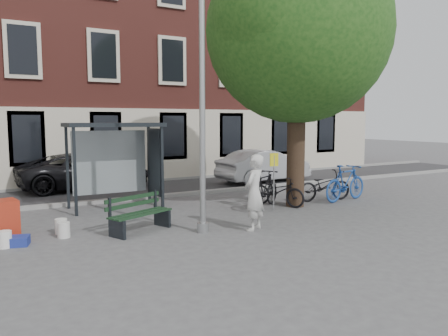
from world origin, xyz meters
name	(u,v)px	position (x,y,z in m)	size (l,w,h in m)	color
ground	(203,232)	(0.00, 0.00, 0.00)	(90.00, 90.00, 0.00)	#4C4C4F
road	(121,191)	(0.00, 7.00, 0.01)	(40.00, 4.00, 0.01)	#28282B
curb_near	(137,198)	(0.00, 5.00, 0.06)	(40.00, 0.25, 0.12)	gray
curb_far	(107,183)	(0.00, 9.00, 0.06)	(40.00, 0.25, 0.12)	gray
building_row	(81,31)	(0.00, 13.00, 7.00)	(30.00, 8.00, 14.00)	brown
lamppost	(202,116)	(0.00, 0.00, 2.78)	(0.28, 0.35, 6.11)	#9EA0A3
tree_right	(301,22)	(4.01, 1.38, 5.62)	(5.76, 5.60, 8.20)	black
bus_shelter	(126,145)	(-0.61, 4.11, 1.92)	(2.85, 1.45, 2.62)	#1E2328
painter	(254,193)	(1.20, -0.41, 0.94)	(0.68, 0.45, 1.87)	silver
bench	(139,215)	(-1.31, 0.84, 0.40)	(1.76, 1.15, 0.87)	#1E2328
bike_a	(324,186)	(5.44, 1.75, 0.51)	(0.68, 1.94, 1.02)	black
bike_b	(346,183)	(6.04, 1.39, 0.62)	(0.58, 2.05, 1.23)	#1B4699
bike_c	(278,191)	(3.55, 1.79, 0.48)	(0.64, 1.83, 0.96)	black
bike_d	(264,189)	(3.01, 1.78, 0.59)	(0.55, 1.96, 1.18)	black
car_dark	(86,171)	(-0.98, 8.40, 0.71)	(2.36, 5.11, 1.42)	black
car_silver	(264,166)	(6.25, 6.47, 0.71)	(1.50, 4.32, 1.42)	#A6A8AE
blue_crate	(15,241)	(-4.03, 0.98, 0.10)	(0.55, 0.40, 0.20)	navy
bucket_a	(64,230)	(-3.01, 1.16, 0.18)	(0.28, 0.28, 0.36)	silver
bucket_b	(5,239)	(-4.23, 0.93, 0.18)	(0.28, 0.28, 0.36)	white
bucket_c	(61,226)	(-3.00, 1.56, 0.18)	(0.28, 0.28, 0.36)	white
notice_sign	(274,170)	(3.00, 1.26, 1.22)	(0.30, 0.04, 1.73)	#9EA0A3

